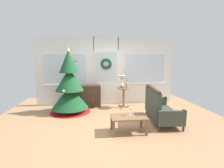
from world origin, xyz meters
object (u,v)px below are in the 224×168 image
Objects in this scene: table_lamp at (122,80)px; flower_vase at (127,85)px; christmas_tree at (70,88)px; side_table at (124,94)px; settee_sofa at (159,108)px; coffee_table at (129,119)px; gift_box at (79,110)px; wine_glass at (130,109)px; dresser_cabinet at (88,96)px.

table_lamp is 1.26× the size of flower_vase.
christmas_tree reaches higher than side_table.
settee_sofa is 1.85× the size of coffee_table.
table_lamp is 0.25m from flower_vase.
coffee_table reaches higher than gift_box.
gift_box is at bearing -162.24° from side_table.
side_table reaches higher than gift_box.
settee_sofa reaches higher than gift_box.
settee_sofa reaches higher than side_table.
christmas_tree is at bearing 152.69° from gift_box.
settee_sofa is at bearing -62.13° from table_lamp.
wine_glass is (0.05, 0.08, 0.20)m from coffee_table.
wine_glass is (-0.31, -1.95, -0.29)m from flower_vase.
settee_sofa is at bearing 29.87° from wine_glass.
christmas_tree is 9.08× the size of gift_box.
dresser_cabinet is at bearing 138.52° from settee_sofa.
coffee_table is at bearing -67.15° from dresser_cabinet.
side_table is at bearing -13.77° from dresser_cabinet.
settee_sofa is (2.01, -1.78, -0.01)m from dresser_cabinet.
gift_box is (-1.48, -0.53, -0.88)m from table_lamp.
table_lamp reaches higher than wine_glass.
flower_vase is 0.42× the size of coffee_table.
flower_vase reaches higher than dresser_cabinet.
dresser_cabinet is at bearing 71.86° from gift_box.
table_lamp is at bearing 146.31° from side_table.
dresser_cabinet is 4.69× the size of wine_glass.
flower_vase is (-0.64, 1.40, 0.46)m from settee_sofa.
side_table is 2.02m from wine_glass.
christmas_tree is 10.73× the size of wine_glass.
coffee_table is at bearing -148.16° from settee_sofa.
christmas_tree reaches higher than flower_vase.
coffee_table is 0.22m from wine_glass.
settee_sofa is at bearing -63.33° from side_table.
dresser_cabinet is 0.59× the size of settee_sofa.
flower_vase reaches higher than gift_box.
wine_glass is at bearing -48.83° from gift_box.
side_table is 2.11m from coffee_table.
side_table is 0.50m from table_lamp.
settee_sofa is 3.54× the size of table_lamp.
christmas_tree is at bearing -131.09° from dresser_cabinet.
dresser_cabinet is 3.97× the size of gift_box.
christmas_tree reaches higher than wine_glass.
flower_vase is at bearing 79.81° from coffee_table.
table_lamp reaches higher than flower_vase.
coffee_table is at bearing -51.36° from gift_box.
christmas_tree is at bearing -171.89° from flower_vase.
christmas_tree is 1.34× the size of settee_sofa.
gift_box is at bearing -165.21° from flower_vase.
dresser_cabinet is (0.57, 0.65, -0.40)m from christmas_tree.
coffee_table is 2.05m from gift_box.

